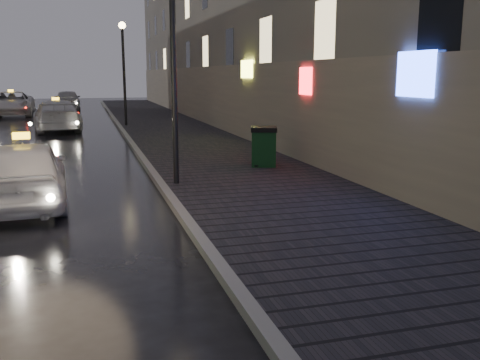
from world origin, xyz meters
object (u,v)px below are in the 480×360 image
object	(u,v)px
trash_bin	(264,146)
taxi_far	(12,104)
taxi_near	(24,173)
lamp_far	(124,61)
car_far	(68,100)
lamp_near	(173,44)
taxi_mid	(57,116)

from	to	relation	value
trash_bin	taxi_far	distance (m)	26.86
taxi_near	lamp_far	bearing A→B (deg)	-103.80
taxi_far	car_far	world-z (taller)	taxi_far
lamp_near	taxi_mid	bearing A→B (deg)	102.61
lamp_far	trash_bin	size ratio (longest dim) A/B	4.61
taxi_near	car_far	bearing A→B (deg)	-92.53
taxi_mid	car_far	distance (m)	16.52
taxi_near	car_far	xyz separation A→B (m)	(0.10, 32.67, 0.07)
lamp_far	taxi_near	bearing A→B (deg)	-101.45
trash_bin	taxi_mid	bearing A→B (deg)	133.17
lamp_far	car_far	size ratio (longest dim) A/B	1.13
trash_bin	taxi_near	xyz separation A→B (m)	(-6.30, -2.63, -0.01)
car_far	lamp_far	bearing A→B (deg)	101.96
taxi_mid	taxi_far	world-z (taller)	taxi_far
lamp_far	taxi_near	size ratio (longest dim) A/B	1.24
lamp_far	taxi_far	size ratio (longest dim) A/B	0.90
trash_bin	taxi_near	distance (m)	6.83
lamp_near	lamp_far	distance (m)	16.00
lamp_near	trash_bin	distance (m)	4.39
taxi_near	taxi_far	size ratio (longest dim) A/B	0.72
lamp_far	taxi_far	bearing A→B (deg)	122.21
lamp_near	lamp_far	size ratio (longest dim) A/B	1.00
taxi_mid	trash_bin	bearing A→B (deg)	109.09
taxi_near	taxi_far	world-z (taller)	taxi_far
taxi_far	lamp_far	bearing A→B (deg)	-59.33
trash_bin	taxi_mid	size ratio (longest dim) A/B	0.22
taxi_mid	taxi_far	xyz separation A→B (m)	(-3.40, 11.51, 0.05)
taxi_mid	lamp_near	bearing A→B (deg)	96.64
trash_bin	taxi_near	world-z (taller)	taxi_near
trash_bin	taxi_far	xyz separation A→B (m)	(-9.73, 25.04, 0.09)
lamp_near	taxi_mid	size ratio (longest dim) A/B	1.00
lamp_near	lamp_far	xyz separation A→B (m)	(0.00, 16.00, 0.00)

